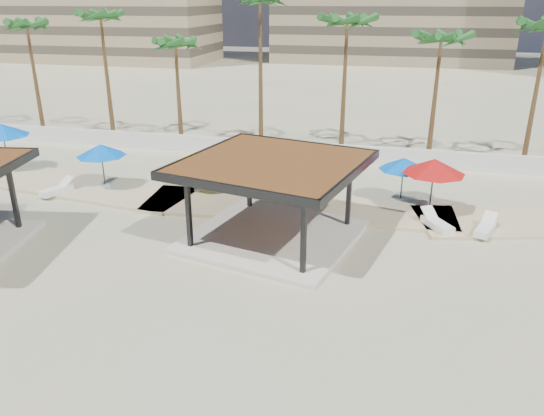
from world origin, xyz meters
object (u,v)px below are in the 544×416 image
at_px(umbrella_a, 2,130).
at_px(lounger_b, 485,228).
at_px(lounger_c, 437,224).
at_px(pavilion_central, 273,193).
at_px(umbrella_c, 434,166).
at_px(lounger_a, 57,190).

distance_m(umbrella_a, lounger_b, 28.45).
relative_size(lounger_b, lounger_c, 0.99).
bearing_deg(pavilion_central, umbrella_a, 175.21).
bearing_deg(umbrella_a, umbrella_c, -2.92).
distance_m(pavilion_central, lounger_a, 13.33).
distance_m(umbrella_a, lounger_a, 7.04).
bearing_deg(umbrella_c, lounger_b, -40.23).
xyz_separation_m(umbrella_a, umbrella_c, (25.74, -1.31, -0.08)).
bearing_deg(lounger_c, umbrella_a, 50.37).
relative_size(pavilion_central, umbrella_a, 2.51).
bearing_deg(lounger_b, pavilion_central, 126.32).
xyz_separation_m(lounger_a, lounger_b, (22.39, -0.00, -0.01)).
bearing_deg(lounger_c, lounger_a, 57.73).
height_order(umbrella_c, lounger_a, umbrella_c).
relative_size(pavilion_central, lounger_c, 4.42).
height_order(pavilion_central, umbrella_a, pavilion_central).
distance_m(pavilion_central, lounger_b, 10.01).
bearing_deg(umbrella_c, lounger_a, -174.15).
bearing_deg(lounger_a, pavilion_central, -81.79).
xyz_separation_m(pavilion_central, lounger_c, (7.31, 2.64, -1.87)).
bearing_deg(umbrella_c, pavilion_central, -146.35).
bearing_deg(lounger_a, lounger_b, -70.22).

